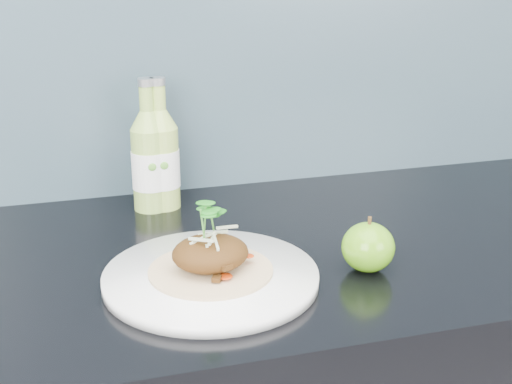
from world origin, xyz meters
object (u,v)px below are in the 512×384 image
cider_bottle_left (150,161)px  cider_bottle_right (161,159)px  dinner_plate (211,277)px  green_apple (368,247)px

cider_bottle_left → cider_bottle_right: 0.02m
dinner_plate → cider_bottle_left: 0.31m
dinner_plate → green_apple: green_apple is taller
dinner_plate → cider_bottle_left: bearing=96.6°
dinner_plate → green_apple: size_ratio=3.53×
cider_bottle_left → cider_bottle_right: same height
dinner_plate → cider_bottle_right: (-0.01, 0.30, 0.08)m
green_apple → cider_bottle_right: cider_bottle_right is taller
dinner_plate → cider_bottle_left: (-0.03, 0.30, 0.08)m
cider_bottle_left → green_apple: bearing=-53.9°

